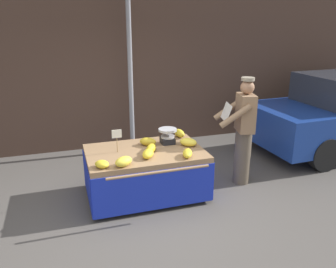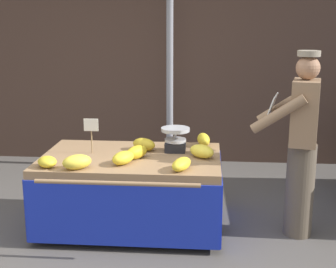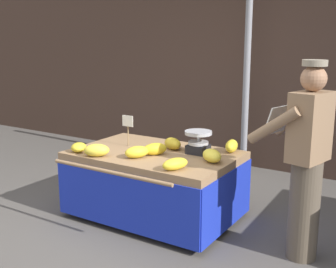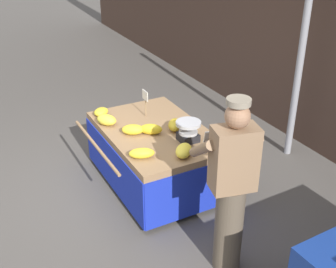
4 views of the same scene
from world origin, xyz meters
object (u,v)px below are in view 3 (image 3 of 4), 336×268
object	(u,v)px
banana_bunch_5	(173,144)
banana_bunch_3	(137,152)
street_pole	(247,57)
banana_bunch_2	(175,164)
price_sign	(128,124)
banana_bunch_4	(212,156)
banana_bunch_7	(232,146)
vendor_person	(306,161)
banana_bunch_6	(97,150)
weighing_scale	(198,142)
banana_cart	(155,169)
banana_bunch_1	(79,147)
banana_bunch_0	(155,149)

from	to	relation	value
banana_bunch_5	banana_bunch_3	bearing A→B (deg)	-104.46
street_pole	banana_bunch_2	distance (m)	2.50
banana_bunch_5	price_sign	bearing A→B (deg)	-163.64
banana_bunch_2	street_pole	bearing A→B (deg)	97.04
street_pole	banana_bunch_4	world-z (taller)	street_pole
price_sign	banana_bunch_7	distance (m)	1.15
price_sign	banana_bunch_7	world-z (taller)	price_sign
banana_bunch_5	vendor_person	bearing A→B (deg)	-9.76
banana_bunch_2	banana_bunch_4	bearing A→B (deg)	67.49
banana_bunch_6	weighing_scale	bearing A→B (deg)	38.83
banana_bunch_3	banana_cart	bearing A→B (deg)	84.42
street_pole	banana_bunch_6	distance (m)	2.59
banana_bunch_1	banana_bunch_0	bearing A→B (deg)	23.62
banana_cart	banana_bunch_1	distance (m)	0.83
weighing_scale	banana_bunch_3	bearing A→B (deg)	-132.50
street_pole	banana_bunch_0	distance (m)	2.19
banana_bunch_1	banana_bunch_5	bearing A→B (deg)	38.77
price_sign	banana_bunch_1	bearing A→B (deg)	-120.74
street_pole	banana_bunch_4	distance (m)	2.15
price_sign	banana_bunch_3	distance (m)	0.53
banana_bunch_4	weighing_scale	bearing A→B (deg)	141.76
banana_bunch_0	banana_bunch_1	distance (m)	0.81
street_pole	price_sign	xyz separation A→B (m)	(-0.61, -1.86, -0.66)
banana_bunch_4	banana_bunch_0	bearing A→B (deg)	-171.86
weighing_scale	banana_bunch_7	bearing A→B (deg)	39.82
banana_bunch_0	banana_bunch_1	xyz separation A→B (m)	(-0.74, -0.32, -0.01)
banana_cart	vendor_person	size ratio (longest dim) A/B	1.00
street_pole	vendor_person	size ratio (longest dim) A/B	1.89
weighing_scale	banana_bunch_0	xyz separation A→B (m)	(-0.34, -0.29, -0.06)
price_sign	banana_bunch_1	size ratio (longest dim) A/B	1.69
banana_bunch_0	banana_bunch_7	distance (m)	0.80
banana_bunch_2	banana_bunch_3	distance (m)	0.55
banana_bunch_0	banana_bunch_3	xyz separation A→B (m)	(-0.09, -0.18, -0.00)
price_sign	banana_bunch_3	size ratio (longest dim) A/B	1.34
price_sign	banana_bunch_0	xyz separation A→B (m)	(0.46, -0.15, -0.19)
price_sign	banana_bunch_0	distance (m)	0.52
street_pole	banana_bunch_5	size ratio (longest dim) A/B	12.85
price_sign	banana_bunch_7	xyz separation A→B (m)	(1.07, 0.37, -0.18)
street_pole	banana_bunch_1	distance (m)	2.64
street_pole	banana_bunch_6	xyz separation A→B (m)	(-0.61, -2.37, -0.84)
banana_bunch_4	banana_bunch_5	bearing A→B (deg)	159.97
vendor_person	banana_bunch_6	bearing A→B (deg)	-168.50
street_pole	weighing_scale	xyz separation A→B (m)	(0.19, -1.72, -0.79)
banana_bunch_2	vendor_person	size ratio (longest dim) A/B	0.16
banana_bunch_2	banana_bunch_4	xyz separation A→B (m)	(0.17, 0.40, 0.01)
banana_bunch_1	price_sign	bearing A→B (deg)	59.26
banana_bunch_2	banana_bunch_7	xyz separation A→B (m)	(0.18, 0.84, 0.01)
weighing_scale	banana_bunch_2	size ratio (longest dim) A/B	1.04
banana_bunch_4	vendor_person	world-z (taller)	vendor_person
banana_bunch_6	banana_bunch_7	bearing A→B (deg)	39.09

